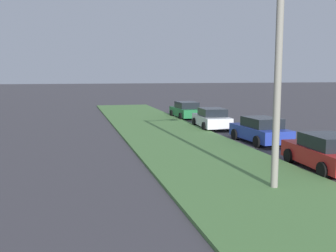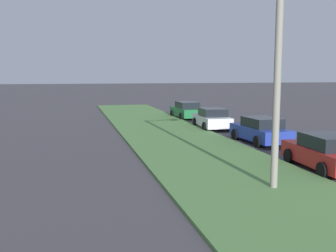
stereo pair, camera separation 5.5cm
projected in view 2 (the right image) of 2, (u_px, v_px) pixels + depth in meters
grass_median at (197, 152)px, 19.87m from camera, size 60.00×6.00×0.12m
parked_car_red at (326, 153)px, 16.37m from camera, size 4.40×2.22×1.47m
parked_car_blue at (261, 130)px, 22.74m from camera, size 4.38×2.17×1.47m
parked_car_white at (212, 119)px, 28.71m from camera, size 4.40×2.21×1.47m
parked_car_green at (187, 110)px, 35.21m from camera, size 4.37×2.15×1.47m
streetlight at (286, 59)px, 13.14m from camera, size 1.02×2.82×7.50m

